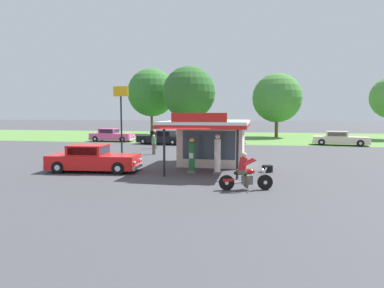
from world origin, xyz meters
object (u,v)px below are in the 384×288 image
Objects in this scene: featured_classic_sedan at (93,159)px; parked_car_back_row_left at (111,136)px; parked_car_back_row_far_left at (218,139)px; bystander_strolling_foreground at (154,144)px; gas_pump_nearside at (192,157)px; spare_tire_stack at (267,169)px; parked_car_back_row_right at (162,138)px; gas_pump_offside at (217,155)px; parked_car_back_row_far_right at (340,139)px; bystander_standing_back_lot at (155,139)px; motorcycle_with_rider at (245,175)px; roadside_pole_sign at (121,110)px.

parked_car_back_row_left is (-7.73, 19.10, 0.01)m from featured_classic_sedan.
bystander_strolling_foreground reaches higher than parked_car_back_row_far_left.
gas_pump_nearside is at bearing 7.13° from featured_classic_sedan.
parked_car_back_row_far_left is 9.40× the size of spare_tire_stack.
featured_classic_sedan is 20.61m from parked_car_back_row_left.
gas_pump_offside is at bearing -64.20° from parked_car_back_row_right.
parked_car_back_row_far_right is 19.63m from bystander_strolling_foreground.
featured_classic_sedan is at bearing -88.51° from bystander_standing_back_lot.
motorcycle_with_rider is 17.66m from bystander_standing_back_lot.
roadside_pole_sign is at bearing -62.52° from parked_car_back_row_left.
gas_pump_offside reaches higher than motorcycle_with_rider.
spare_tire_stack is (17.20, -17.48, -0.50)m from parked_car_back_row_left.
spare_tire_stack is at bearing 77.24° from motorcycle_with_rider.
parked_car_back_row_right is 11.71m from roadside_pole_sign.
gas_pump_offside reaches higher than spare_tire_stack.
spare_tire_stack is at bearing -47.61° from bystander_standing_back_lot.
bystander_strolling_foreground is at bearing 83.34° from featured_classic_sedan.
bystander_standing_back_lot reaches higher than parked_car_back_row_far_right.
motorcycle_with_rider is at bearing -43.01° from roadside_pole_sign.
featured_classic_sedan is 8.11m from bystander_strolling_foreground.
parked_car_back_row_far_left is at bearing -13.05° from parked_car_back_row_left.
bystander_standing_back_lot is (-1.26, 4.29, 0.08)m from bystander_strolling_foreground.
parked_car_back_row_left is at bearing 161.29° from parked_car_back_row_right.
gas_pump_nearside is at bearing -58.63° from bystander_strolling_foreground.
gas_pump_offside is at bearing 5.69° from featured_classic_sedan.
gas_pump_nearside is at bearing -54.45° from parked_car_back_row_left.
bystander_standing_back_lot is (-8.74, 15.34, 0.24)m from motorcycle_with_rider.
parked_car_back_row_left is at bearing 117.48° from roadside_pole_sign.
bystander_strolling_foreground is at bearing -116.87° from parked_car_back_row_far_left.
parked_car_back_row_far_left is 3.61× the size of bystander_strolling_foreground.
parked_car_back_row_far_right is 0.99× the size of parked_car_back_row_far_left.
featured_classic_sedan is at bearing 160.42° from motorcycle_with_rider.
gas_pump_nearside is at bearing -166.82° from spare_tire_stack.
parked_car_back_row_right is (-6.41, 16.13, -0.20)m from gas_pump_nearside.
gas_pump_offside is 1.34× the size of bystander_strolling_foreground.
roadside_pole_sign is at bearing -117.93° from parked_car_back_row_far_left.
bystander_standing_back_lot reaches higher than spare_tire_stack.
gas_pump_nearside is 1.39m from gas_pump_offside.
parked_car_back_row_right is at bearing 91.74° from roadside_pole_sign.
parked_car_back_row_right is (-7.80, 16.13, -0.30)m from gas_pump_offside.
parked_car_back_row_far_left is at bearing 35.31° from bystander_standing_back_lot.
roadside_pole_sign is (0.35, -11.37, 2.80)m from parked_car_back_row_right.
parked_car_back_row_right is 4.52m from bystander_standing_back_lot.
parked_car_back_row_right is 1.05× the size of roadside_pole_sign.
featured_classic_sedan is 12.35m from bystander_standing_back_lot.
parked_car_back_row_far_right is (10.33, 18.43, -0.32)m from gas_pump_offside.
featured_classic_sedan reaches higher than parked_car_back_row_far_right.
spare_tire_stack is (1.05, 4.62, -0.47)m from motorcycle_with_rider.
motorcycle_with_rider is at bearing -53.84° from parked_car_back_row_left.
bystander_strolling_foreground is (8.67, -11.05, 0.14)m from parked_car_back_row_left.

